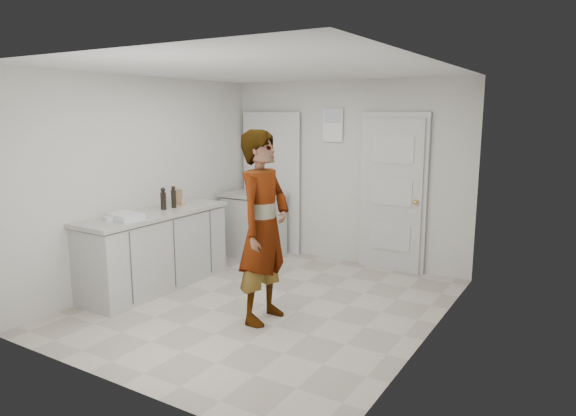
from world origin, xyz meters
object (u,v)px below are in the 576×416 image
Objects in this scene: person at (264,227)px; oil_cruet_a at (163,199)px; cake_mix_box at (177,197)px; spice_jar at (183,203)px; oil_cruet_b at (174,197)px; egg_bowl at (110,218)px; baking_dish at (125,217)px.

person is 7.12× the size of oil_cruet_a.
spice_jar is (0.12, -0.02, -0.06)m from cake_mix_box.
oil_cruet_b is 2.08× the size of egg_bowl.
oil_cruet_a is 0.99× the size of oil_cruet_b.
oil_cruet_a is 2.06× the size of egg_bowl.
person is at bearing -15.41° from oil_cruet_b.
spice_jar is at bearing 92.02° from baking_dish.
baking_dish is (0.03, -0.79, -0.10)m from oil_cruet_b.
oil_cruet_a is at bearing 78.38° from person.
oil_cruet_b is 0.66× the size of baking_dish.
baking_dish is at bearing -85.28° from oil_cruet_a.
cake_mix_box is at bearing 106.58° from oil_cruet_a.
spice_jar is 0.33m from oil_cruet_a.
cake_mix_box is 1.00m from baking_dish.
person is at bearing 12.17° from baking_dish.
baking_dish is 3.13× the size of egg_bowl.
oil_cruet_b is at bearing 92.32° from baking_dish.
cake_mix_box is 0.72× the size of oil_cruet_b.
cake_mix_box is (-1.75, 0.64, 0.07)m from person.
spice_jar is at bearing 87.01° from egg_bowl.
spice_jar reaches higher than egg_bowl.
egg_bowl is (-0.09, -0.12, -0.01)m from baking_dish.
person is 14.68× the size of egg_bowl.
oil_cruet_b reaches higher than spice_jar.
spice_jar is 0.19× the size of baking_dish.
oil_cruet_a is 0.66× the size of baking_dish.
baking_dish is at bearing 54.12° from egg_bowl.
spice_jar is 0.29× the size of oil_cruet_a.
spice_jar is 1.08m from egg_bowl.
cake_mix_box is 0.14m from spice_jar.
spice_jar is at bearing 67.93° from person.
cake_mix_box reaches higher than spice_jar.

